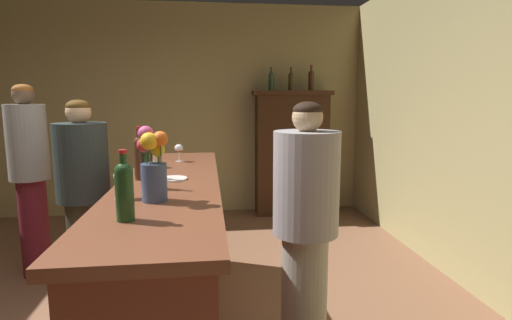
# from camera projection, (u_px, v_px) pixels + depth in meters

# --- Properties ---
(wall_back) EXTENTS (5.65, 0.12, 2.81)m
(wall_back) POSITION_uv_depth(u_px,v_px,m) (157.00, 110.00, 5.41)
(wall_back) COLOR tan
(wall_back) RESTS_ON ground
(bar_counter) EXTENTS (0.62, 2.61, 1.05)m
(bar_counter) POSITION_uv_depth(u_px,v_px,m) (172.00, 259.00, 2.61)
(bar_counter) COLOR brown
(bar_counter) RESTS_ON ground
(display_cabinet) EXTENTS (1.04, 0.39, 1.67)m
(display_cabinet) POSITION_uv_depth(u_px,v_px,m) (291.00, 150.00, 5.43)
(display_cabinet) COLOR #341C0F
(display_cabinet) RESTS_ON ground
(wine_bottle_syrah) EXTENTS (0.08, 0.08, 0.30)m
(wine_bottle_syrah) POSITION_uv_depth(u_px,v_px,m) (124.00, 188.00, 1.68)
(wine_bottle_syrah) COLOR #1D3E1B
(wine_bottle_syrah) RESTS_ON bar_counter
(wine_bottle_pinot) EXTENTS (0.06, 0.06, 0.33)m
(wine_bottle_pinot) POSITION_uv_depth(u_px,v_px,m) (146.00, 164.00, 2.29)
(wine_bottle_pinot) COLOR black
(wine_bottle_pinot) RESTS_ON bar_counter
(wine_bottle_chardonnay) EXTENTS (0.07, 0.07, 0.34)m
(wine_bottle_chardonnay) POSITION_uv_depth(u_px,v_px,m) (140.00, 156.00, 2.53)
(wine_bottle_chardonnay) COLOR #462A1B
(wine_bottle_chardonnay) RESTS_ON bar_counter
(wine_glass_front) EXTENTS (0.07, 0.07, 0.15)m
(wine_glass_front) POSITION_uv_depth(u_px,v_px,m) (121.00, 177.00, 2.06)
(wine_glass_front) COLOR white
(wine_glass_front) RESTS_ON bar_counter
(wine_glass_mid) EXTENTS (0.08, 0.08, 0.16)m
(wine_glass_mid) POSITION_uv_depth(u_px,v_px,m) (153.00, 151.00, 2.99)
(wine_glass_mid) COLOR white
(wine_glass_mid) RESTS_ON bar_counter
(wine_glass_rear) EXTENTS (0.07, 0.07, 0.14)m
(wine_glass_rear) POSITION_uv_depth(u_px,v_px,m) (179.00, 149.00, 3.27)
(wine_glass_rear) COLOR white
(wine_glass_rear) RESTS_ON bar_counter
(flower_arrangement) EXTENTS (0.16, 0.17, 0.38)m
(flower_arrangement) POSITION_uv_depth(u_px,v_px,m) (153.00, 164.00, 1.99)
(flower_arrangement) COLOR #3C4B71
(flower_arrangement) RESTS_ON bar_counter
(cheese_plate) EXTENTS (0.19, 0.19, 0.01)m
(cheese_plate) POSITION_uv_depth(u_px,v_px,m) (173.00, 179.00, 2.55)
(cheese_plate) COLOR white
(cheese_plate) RESTS_ON bar_counter
(display_bottle_left) EXTENTS (0.07, 0.07, 0.30)m
(display_bottle_left) POSITION_uv_depth(u_px,v_px,m) (271.00, 80.00, 5.25)
(display_bottle_left) COLOR #2A4631
(display_bottle_left) RESTS_ON display_cabinet
(display_bottle_midleft) EXTENTS (0.07, 0.07, 0.30)m
(display_bottle_midleft) POSITION_uv_depth(u_px,v_px,m) (291.00, 80.00, 5.28)
(display_bottle_midleft) COLOR #433115
(display_bottle_midleft) RESTS_ON display_cabinet
(display_bottle_center) EXTENTS (0.08, 0.08, 0.34)m
(display_bottle_center) POSITION_uv_depth(u_px,v_px,m) (311.00, 79.00, 5.31)
(display_bottle_center) COLOR #482A16
(display_bottle_center) RESTS_ON display_cabinet
(patron_in_grey) EXTENTS (0.32, 0.32, 1.68)m
(patron_in_grey) POSITION_uv_depth(u_px,v_px,m) (30.00, 173.00, 3.46)
(patron_in_grey) COLOR maroon
(patron_in_grey) RESTS_ON ground
(patron_by_cabinet) EXTENTS (0.40, 0.40, 1.56)m
(patron_by_cabinet) POSITION_uv_depth(u_px,v_px,m) (84.00, 192.00, 3.15)
(patron_by_cabinet) COLOR #343224
(patron_by_cabinet) RESTS_ON ground
(bartender) EXTENTS (0.39, 0.39, 1.55)m
(bartender) POSITION_uv_depth(u_px,v_px,m) (305.00, 222.00, 2.38)
(bartender) COLOR gray
(bartender) RESTS_ON ground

